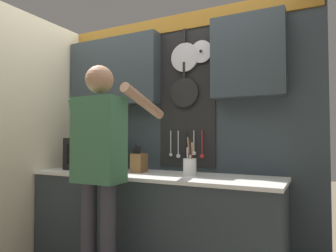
% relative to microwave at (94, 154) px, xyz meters
% --- Properties ---
extents(base_cabinet_counter, '(2.28, 0.63, 0.88)m').
position_rel_microwave_xyz_m(base_cabinet_counter, '(0.69, -0.04, -0.60)').
color(base_cabinet_counter, '#2D383D').
rests_on(base_cabinet_counter, ground_plane).
extents(back_wall_unit, '(2.85, 0.20, 2.41)m').
position_rel_microwave_xyz_m(back_wall_unit, '(0.66, 0.24, 0.47)').
color(back_wall_unit, '#2D383D').
rests_on(back_wall_unit, ground_plane).
extents(side_wall, '(0.04, 1.60, 2.41)m').
position_rel_microwave_xyz_m(side_wall, '(-0.48, -0.43, 0.16)').
color(side_wall, beige).
rests_on(side_wall, ground_plane).
extents(microwave, '(0.50, 0.36, 0.32)m').
position_rel_microwave_xyz_m(microwave, '(0.00, 0.00, 0.00)').
color(microwave, black).
rests_on(microwave, base_cabinet_counter).
extents(knife_block, '(0.12, 0.16, 0.25)m').
position_rel_microwave_xyz_m(knife_block, '(0.53, 0.00, -0.07)').
color(knife_block, brown).
rests_on(knife_block, base_cabinet_counter).
extents(utensil_crock, '(0.11, 0.11, 0.33)m').
position_rel_microwave_xyz_m(utensil_crock, '(1.04, 0.00, -0.07)').
color(utensil_crock, white).
rests_on(utensil_crock, base_cabinet_counter).
extents(person, '(0.54, 0.67, 1.76)m').
position_rel_microwave_xyz_m(person, '(0.54, -0.56, 0.01)').
color(person, '#383842').
rests_on(person, ground_plane).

